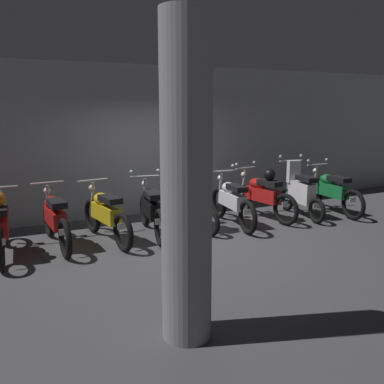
% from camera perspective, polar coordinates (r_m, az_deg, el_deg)
% --- Properties ---
extents(ground_plane, '(80.00, 80.00, 0.00)m').
position_cam_1_polar(ground_plane, '(7.48, -1.03, -6.58)').
color(ground_plane, '#424244').
extents(back_wall, '(16.00, 0.30, 3.20)m').
position_cam_1_polar(back_wall, '(9.25, -6.94, 6.95)').
color(back_wall, '#9EA0A3').
rests_on(back_wall, ground).
extents(motorbike_slot_1, '(0.56, 1.95, 1.08)m').
position_cam_1_polar(motorbike_slot_1, '(7.20, -24.62, -4.02)').
color(motorbike_slot_1, black).
rests_on(motorbike_slot_1, ground).
extents(motorbike_slot_2, '(0.56, 1.95, 1.03)m').
position_cam_1_polar(motorbike_slot_2, '(7.38, -18.14, -3.44)').
color(motorbike_slot_2, black).
rests_on(motorbike_slot_2, ground).
extents(motorbike_slot_3, '(0.58, 1.94, 1.03)m').
position_cam_1_polar(motorbike_slot_3, '(7.45, -11.69, -2.97)').
color(motorbike_slot_3, black).
rests_on(motorbike_slot_3, ground).
extents(motorbike_slot_4, '(0.59, 1.94, 1.15)m').
position_cam_1_polar(motorbike_slot_4, '(7.68, -5.56, -2.31)').
color(motorbike_slot_4, black).
rests_on(motorbike_slot_4, ground).
extents(motorbike_slot_5, '(0.58, 1.67, 1.29)m').
position_cam_1_polar(motorbike_slot_5, '(8.02, -0.13, -1.11)').
color(motorbike_slot_5, black).
rests_on(motorbike_slot_5, ground).
extents(motorbike_slot_6, '(0.59, 1.95, 1.15)m').
position_cam_1_polar(motorbike_slot_6, '(8.33, 5.46, -1.22)').
color(motorbike_slot_6, black).
rests_on(motorbike_slot_6, ground).
extents(motorbike_slot_7, '(0.60, 1.94, 1.15)m').
position_cam_1_polar(motorbike_slot_7, '(8.90, 9.55, -0.27)').
color(motorbike_slot_7, black).
rests_on(motorbike_slot_7, ground).
extents(motorbike_slot_8, '(0.59, 1.68, 1.29)m').
position_cam_1_polar(motorbike_slot_8, '(9.25, 14.57, -0.04)').
color(motorbike_slot_8, black).
rests_on(motorbike_slot_8, ground).
extents(motorbike_slot_9, '(0.59, 1.95, 1.15)m').
position_cam_1_polar(motorbike_slot_9, '(9.77, 18.47, 0.14)').
color(motorbike_slot_9, black).
rests_on(motorbike_slot_9, ground).
extents(support_pillar, '(0.50, 0.50, 3.20)m').
position_cam_1_polar(support_pillar, '(4.02, -0.76, 1.09)').
color(support_pillar, gray).
rests_on(support_pillar, ground).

